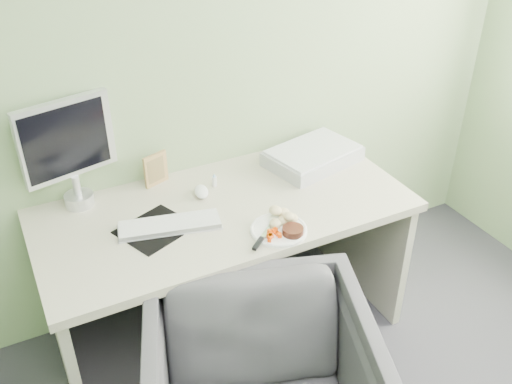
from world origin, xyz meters
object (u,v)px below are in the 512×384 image
plate (279,230)px  monitor (69,148)px  scanner (313,156)px  desk (226,241)px

plate → monitor: size_ratio=0.49×
scanner → monitor: bearing=159.1°
monitor → plate: bearing=-54.3°
desk → plate: 0.34m
desk → scanner: scanner is taller
desk → plate: bearing=-64.9°
scanner → desk: bearing=-176.5°
plate → scanner: size_ratio=0.54×
plate → scanner: 0.59m
scanner → plate: bearing=-147.7°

